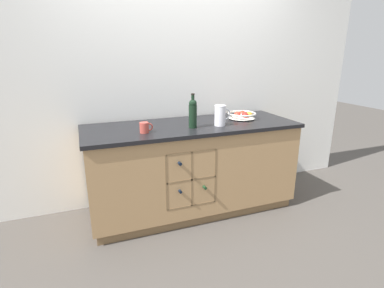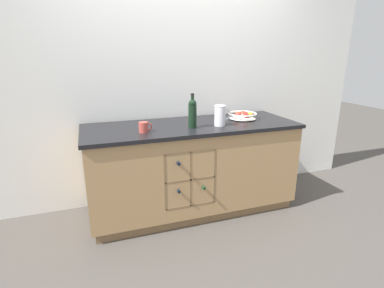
# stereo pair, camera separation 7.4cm
# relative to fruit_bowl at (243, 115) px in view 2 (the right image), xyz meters

# --- Properties ---
(ground_plane) EXTENTS (14.00, 14.00, 0.00)m
(ground_plane) POSITION_rel_fruit_bowl_xyz_m (-0.57, -0.04, -0.94)
(ground_plane) COLOR #4C4742
(back_wall) EXTENTS (4.41, 0.06, 2.55)m
(back_wall) POSITION_rel_fruit_bowl_xyz_m (-0.57, 0.38, 0.34)
(back_wall) COLOR white
(back_wall) RESTS_ON ground_plane
(kitchen_island) EXTENTS (2.05, 0.77, 0.90)m
(kitchen_island) POSITION_rel_fruit_bowl_xyz_m (-0.57, -0.05, -0.48)
(kitchen_island) COLOR brown
(kitchen_island) RESTS_ON ground_plane
(fruit_bowl) EXTENTS (0.29, 0.29, 0.08)m
(fruit_bowl) POSITION_rel_fruit_bowl_xyz_m (0.00, 0.00, 0.00)
(fruit_bowl) COLOR silver
(fruit_bowl) RESTS_ON kitchen_island
(white_pitcher) EXTENTS (0.16, 0.11, 0.19)m
(white_pitcher) POSITION_rel_fruit_bowl_xyz_m (-0.34, -0.18, 0.06)
(white_pitcher) COLOR white
(white_pitcher) RESTS_ON kitchen_island
(ceramic_mug) EXTENTS (0.12, 0.08, 0.09)m
(ceramic_mug) POSITION_rel_fruit_bowl_xyz_m (-1.06, -0.19, 0.00)
(ceramic_mug) COLOR #B7473D
(ceramic_mug) RESTS_ON kitchen_island
(standing_wine_bottle) EXTENTS (0.08, 0.08, 0.31)m
(standing_wine_bottle) POSITION_rel_fruit_bowl_xyz_m (-0.61, -0.17, 0.10)
(standing_wine_bottle) COLOR black
(standing_wine_bottle) RESTS_ON kitchen_island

